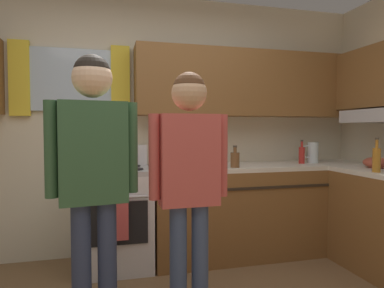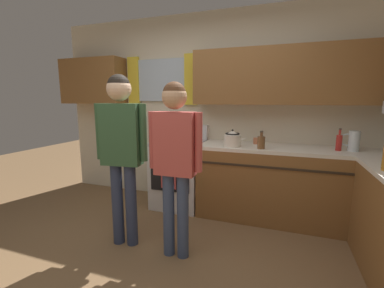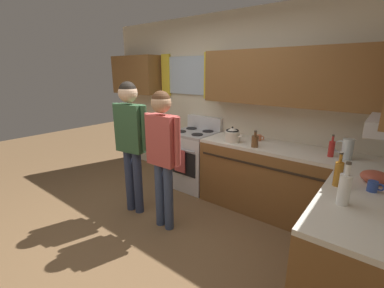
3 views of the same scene
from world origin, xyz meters
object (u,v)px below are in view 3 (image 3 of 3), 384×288
Objects in this scene: mixing_bowl at (375,177)px; cup_terracotta at (259,138)px; water_pitcher at (347,149)px; bottle_squat_brown at (255,141)px; stovetop_kettle at (232,135)px; adult_left at (131,133)px; adult_in_plaid at (162,145)px; bottle_milk_white at (344,188)px; mug_cobalt_blue at (373,186)px; bottle_sauce_red at (331,148)px; stove_oven at (194,158)px; bottle_oil_amber at (338,173)px.

cup_terracotta is at bearing 153.28° from mixing_bowl.
water_pitcher is at bearing 118.53° from mixing_bowl.
stovetop_kettle is (-0.33, 0.03, 0.02)m from bottle_squat_brown.
bottle_squat_brown is at bearing 36.22° from adult_left.
water_pitcher is 0.14× the size of adult_in_plaid.
bottle_milk_white is 1.76m from adult_in_plaid.
bottle_milk_white is at bearing -82.43° from water_pitcher.
mug_cobalt_blue is at bearing 10.84° from adult_in_plaid.
adult_in_plaid is at bearing -1.97° from adult_left.
bottle_squat_brown is at bearing -5.46° from stovetop_kettle.
bottle_sauce_red is 0.78× the size of bottle_milk_white.
adult_left reaches higher than mixing_bowl.
cup_terracotta is 0.07× the size of adult_in_plaid.
stovetop_kettle is (0.76, -0.17, 0.53)m from stove_oven.
mug_cobalt_blue is (1.33, -0.87, 0.00)m from cup_terracotta.
bottle_squat_brown is 0.33m from stovetop_kettle.
bottle_oil_amber is at bearing -40.45° from cup_terracotta.
water_pitcher is at bearing 97.57° from bottle_milk_white.
cup_terracotta is (-1.09, 0.93, -0.07)m from bottle_oil_amber.
cup_terracotta is at bearing 146.73° from mug_cobalt_blue.
stove_oven is 10.11× the size of cup_terracotta.
stove_oven is 4.99× the size of mixing_bowl.
bottle_sauce_red is 0.15× the size of adult_in_plaid.
mixing_bowl is at bearing 90.81° from mug_cobalt_blue.
stove_oven is 1.12m from cup_terracotta.
adult_in_plaid reaches higher than mug_cobalt_blue.
bottle_sauce_red is at bearing -171.03° from water_pitcher.
bottle_oil_amber is at bearing -132.36° from mixing_bowl.
adult_in_plaid is at bearing -169.16° from mug_cobalt_blue.
adult_left is at bearing -97.42° from stove_oven.
adult_left is at bearing -153.25° from water_pitcher.
adult_in_plaid is (-1.91, -0.57, 0.06)m from mixing_bowl.
adult_left reaches higher than adult_in_plaid.
stovetop_kettle is at bearing 166.37° from mixing_bowl.
adult_in_plaid is (-0.58, -1.24, 0.07)m from cup_terracotta.
water_pitcher is (-0.15, 1.12, -0.01)m from bottle_milk_white.
bottle_oil_amber is 2.49× the size of mug_cobalt_blue.
mixing_bowl is at bearing 75.44° from bottle_milk_white.
adult_left reaches higher than mug_cobalt_blue.
bottle_milk_white is 0.40m from mug_cobalt_blue.
bottle_milk_white reaches higher than water_pitcher.
bottle_milk_white reaches higher than stove_oven.
bottle_oil_amber reaches higher than cup_terracotta.
bottle_oil_amber is at bearing -75.86° from bottle_sauce_red.
stovetop_kettle reaches higher than mixing_bowl.
mug_cobalt_blue is at bearing -20.38° from stovetop_kettle.
water_pitcher is 2.44m from adult_left.
water_pitcher reaches higher than mug_cobalt_blue.
stovetop_kettle reaches higher than bottle_squat_brown.
bottle_squat_brown is 1.43m from bottle_milk_white.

